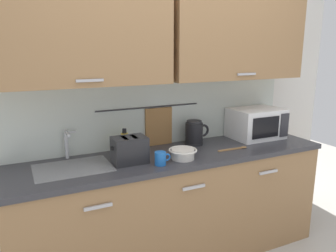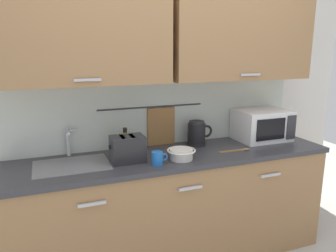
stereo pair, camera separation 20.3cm
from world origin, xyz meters
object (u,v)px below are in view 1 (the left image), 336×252
at_px(microwave, 256,123).
at_px(wooden_spoon, 236,148).
at_px(electric_kettle, 194,133).
at_px(mug_near_sink, 161,158).
at_px(mixing_bowl, 182,153).
at_px(toaster, 130,150).
at_px(dish_soap_bottle, 125,142).

distance_m(microwave, wooden_spoon, 0.46).
height_order(microwave, electric_kettle, microwave).
height_order(mug_near_sink, mixing_bowl, mug_near_sink).
bearing_deg(toaster, electric_kettle, 17.57).
relative_size(electric_kettle, toaster, 0.89).
xyz_separation_m(mixing_bowl, wooden_spoon, (0.52, 0.03, -0.04)).
xyz_separation_m(electric_kettle, mixing_bowl, (-0.28, -0.30, -0.06)).
xyz_separation_m(microwave, mixing_bowl, (-0.90, -0.25, -0.09)).
bearing_deg(microwave, dish_soap_bottle, 176.39).
bearing_deg(toaster, mixing_bowl, -14.21).
xyz_separation_m(microwave, toaster, (-1.28, -0.15, -0.04)).
height_order(microwave, toaster, microwave).
bearing_deg(mixing_bowl, electric_kettle, 47.38).
height_order(microwave, mixing_bowl, microwave).
distance_m(microwave, toaster, 1.29).
height_order(toaster, wooden_spoon, toaster).
bearing_deg(mug_near_sink, mixing_bowl, 12.88).
xyz_separation_m(microwave, mug_near_sink, (-1.09, -0.29, -0.09)).
xyz_separation_m(dish_soap_bottle, mixing_bowl, (0.34, -0.33, -0.04)).
bearing_deg(mixing_bowl, microwave, 15.52).
distance_m(microwave, mug_near_sink, 1.14).
distance_m(mug_near_sink, mixing_bowl, 0.20).
bearing_deg(mixing_bowl, dish_soap_bottle, 135.88).
height_order(microwave, dish_soap_bottle, microwave).
distance_m(microwave, electric_kettle, 0.62).
distance_m(mug_near_sink, wooden_spoon, 0.72).
bearing_deg(mug_near_sink, microwave, 15.05).
xyz_separation_m(mug_near_sink, toaster, (-0.18, 0.14, 0.05)).
relative_size(microwave, mixing_bowl, 2.15).
bearing_deg(electric_kettle, toaster, -162.43).
distance_m(mixing_bowl, wooden_spoon, 0.52).
bearing_deg(electric_kettle, mixing_bowl, -132.62).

